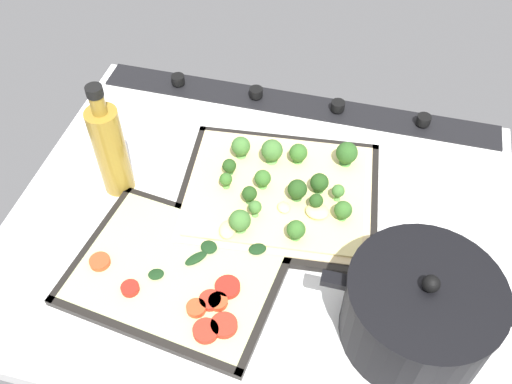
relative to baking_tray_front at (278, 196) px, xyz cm
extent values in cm
cube|color=white|center=(1.97, 6.43, -1.86)|extent=(85.35, 70.02, 3.00)
cube|color=black|center=(1.97, -25.08, 0.04)|extent=(81.94, 7.00, 0.80)
cylinder|color=black|center=(-23.64, -25.08, 1.34)|extent=(2.80, 2.80, 1.80)
cylinder|color=black|center=(-6.57, -25.08, 1.34)|extent=(2.80, 2.80, 1.80)
cylinder|color=black|center=(10.50, -25.08, 1.34)|extent=(2.80, 2.80, 1.80)
cylinder|color=black|center=(27.57, -25.08, 1.34)|extent=(2.80, 2.80, 1.80)
cube|color=black|center=(0.00, 0.00, -0.11)|extent=(37.42, 32.54, 0.50)
cube|color=black|center=(1.35, -14.00, 0.29)|extent=(34.72, 4.53, 1.30)
cube|color=black|center=(-1.35, 14.00, 0.29)|extent=(34.72, 4.53, 1.30)
cube|color=black|center=(-16.70, -1.61, 0.29)|extent=(4.01, 29.32, 1.30)
cube|color=black|center=(16.70, 1.61, 0.29)|extent=(4.01, 29.32, 1.30)
cube|color=beige|center=(0.00, 0.00, 0.64)|extent=(34.80, 29.92, 1.00)
cube|color=#EFDB8C|center=(0.00, 0.00, 1.34)|extent=(31.96, 26.99, 0.40)
cone|color=#5B9F46|center=(-1.82, -7.73, 2.02)|extent=(1.83, 1.83, 0.96)
sphere|color=#386B28|center=(-1.82, -7.73, 3.74)|extent=(3.32, 3.32, 3.32)
cone|color=#68AD54|center=(4.27, 9.99, 2.08)|extent=(1.99, 1.99, 1.09)
sphere|color=#427533|center=(4.27, 9.99, 3.98)|extent=(3.62, 3.62, 3.62)
cone|color=#68AD54|center=(2.65, 6.50, 2.18)|extent=(1.24, 1.24, 1.28)
sphere|color=#427533|center=(2.65, 6.50, 3.66)|extent=(2.25, 2.25, 2.25)
cone|color=#427635|center=(-6.77, -1.61, 2.01)|extent=(1.79, 1.79, 0.95)
sphere|color=#264C1C|center=(-6.77, -1.61, 3.71)|extent=(3.25, 3.25, 3.25)
cone|color=#5B9F46|center=(2.97, -0.13, 2.09)|extent=(1.62, 1.62, 1.10)
sphere|color=#386B28|center=(2.97, -0.13, 3.74)|extent=(2.94, 2.94, 2.94)
cone|color=#4D8B3F|center=(-10.34, -9.39, 2.14)|extent=(2.18, 2.18, 1.20)
sphere|color=#2D5B23|center=(-10.34, -9.39, 4.23)|extent=(3.96, 3.96, 3.96)
cone|color=#427635|center=(-6.97, 2.57, 2.17)|extent=(1.32, 1.32, 1.27)
sphere|color=#264C1C|center=(-6.97, 2.57, 3.71)|extent=(2.40, 2.40, 2.40)
cone|color=#5B9F46|center=(-11.67, 3.38, 2.02)|extent=(1.67, 1.67, 0.97)
sphere|color=#386B28|center=(-11.67, 3.38, 3.65)|extent=(3.04, 3.04, 3.04)
cone|color=#427635|center=(-3.41, 1.01, 2.09)|extent=(1.86, 1.86, 1.10)
sphere|color=#264C1C|center=(-3.41, 1.01, 3.91)|extent=(3.39, 3.39, 3.39)
cone|color=#68AD54|center=(-10.23, -0.45, 2.23)|extent=(1.23, 1.23, 1.38)
sphere|color=#427533|center=(-10.23, -0.45, 3.76)|extent=(2.24, 2.24, 2.24)
cone|color=#68AD54|center=(2.82, -6.53, 2.23)|extent=(2.17, 2.17, 1.39)
sphere|color=#427533|center=(2.82, -6.53, 4.40)|extent=(3.94, 3.94, 3.94)
cone|color=#427635|center=(9.50, -1.81, 2.01)|extent=(1.38, 1.38, 0.94)
sphere|color=#264C1C|center=(9.50, -1.81, 3.42)|extent=(2.51, 2.51, 2.51)
cone|color=#68AD54|center=(8.61, -6.42, 2.17)|extent=(1.92, 1.92, 1.27)
sphere|color=#427533|center=(8.61, -6.42, 4.12)|extent=(3.49, 3.49, 3.49)
cone|color=#5B9F46|center=(9.15, 1.55, 2.14)|extent=(1.25, 1.25, 1.21)
sphere|color=#386B28|center=(9.15, 1.55, 3.59)|extent=(2.26, 2.26, 2.26)
cone|color=#427635|center=(4.30, 3.81, 2.13)|extent=(1.43, 1.43, 1.18)
sphere|color=#264C1C|center=(4.30, 3.81, 3.70)|extent=(2.60, 2.60, 2.60)
cone|color=#5B9F46|center=(-4.91, 9.32, 2.02)|extent=(1.71, 1.71, 0.97)
sphere|color=#386B28|center=(-4.91, 9.32, 3.68)|extent=(3.11, 3.11, 3.11)
ellipsoid|color=#EFDB8C|center=(-1.76, 3.90, 1.92)|extent=(3.23, 3.31, 0.89)
ellipsoid|color=#EFDB8C|center=(6.18, 10.94, 2.10)|extent=(3.33, 4.12, 1.31)
ellipsoid|color=#EFDB8C|center=(-7.47, 3.53, 2.15)|extent=(4.22, 3.63, 1.42)
cube|color=black|center=(12.05, 19.72, -0.11)|extent=(35.33, 28.75, 0.50)
cube|color=black|center=(10.55, 8.01, 0.29)|extent=(32.31, 5.33, 1.30)
cube|color=black|center=(13.56, 31.43, 0.29)|extent=(32.31, 5.33, 1.30)
cube|color=black|center=(-3.43, 21.71, 0.29)|extent=(4.36, 24.76, 1.30)
cube|color=black|center=(27.54, 17.72, 0.29)|extent=(4.36, 24.76, 1.30)
cube|color=#BDC689|center=(12.05, 19.72, 0.59)|extent=(32.64, 26.06, 0.90)
cylinder|color=#B22319|center=(3.25, 21.10, 1.54)|extent=(3.90, 3.90, 1.00)
cylinder|color=#D14723|center=(3.95, 23.88, 1.54)|extent=(2.98, 2.98, 1.00)
cylinder|color=red|center=(2.10, 27.40, 1.54)|extent=(3.98, 3.98, 1.00)
cylinder|color=red|center=(4.28, 28.93, 1.54)|extent=(3.82, 3.82, 1.00)
cylinder|color=#D14723|center=(6.79, 25.73, 1.54)|extent=(2.98, 2.98, 1.00)
cylinder|color=red|center=(5.15, 23.95, 1.54)|extent=(3.35, 3.35, 1.00)
cylinder|color=#D14723|center=(24.22, 21.64, 1.54)|extent=(3.28, 3.28, 1.00)
cylinder|color=#B22319|center=(17.67, 24.99, 1.54)|extent=(2.82, 2.82, 1.00)
ellipsoid|color=#193819|center=(0.57, 13.02, 1.44)|extent=(3.59, 3.30, 0.60)
ellipsoid|color=#193819|center=(8.30, 14.59, 1.44)|extent=(3.64, 3.51, 0.60)
ellipsoid|color=#193819|center=(9.64, 17.19, 1.44)|extent=(3.88, 4.17, 0.60)
ellipsoid|color=#193819|center=(14.77, 21.57, 1.44)|extent=(3.09, 2.85, 0.60)
cylinder|color=black|center=(-24.73, 20.56, 5.32)|extent=(21.24, 21.24, 11.37)
cylinder|color=black|center=(-24.73, 20.56, 11.41)|extent=(21.66, 21.66, 0.80)
sphere|color=black|center=(-24.73, 20.56, 13.01)|extent=(2.40, 2.40, 2.40)
cube|color=black|center=(-12.32, 20.56, 8.96)|extent=(3.60, 2.00, 1.20)
cylinder|color=olive|center=(28.43, 4.42, 8.40)|extent=(5.42, 5.42, 17.53)
cylinder|color=olive|center=(28.43, 4.42, 18.92)|extent=(2.44, 2.44, 3.50)
cylinder|color=black|center=(28.43, 4.42, 21.47)|extent=(2.71, 2.71, 1.60)
camera|label=1|loc=(-12.18, 64.08, 77.15)|focal=39.87mm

